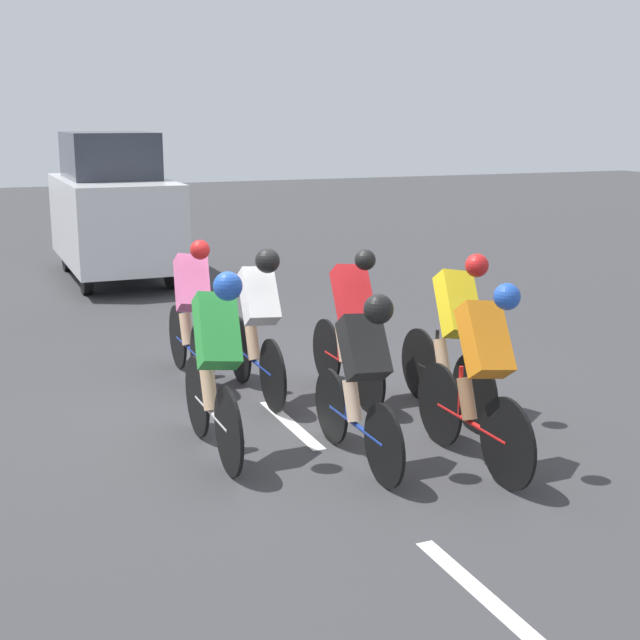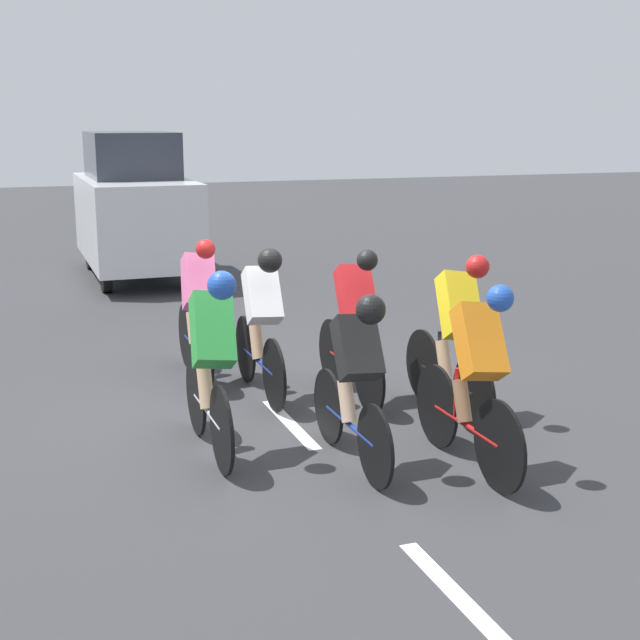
{
  "view_description": "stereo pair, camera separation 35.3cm",
  "coord_description": "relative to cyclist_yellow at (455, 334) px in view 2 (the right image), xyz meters",
  "views": [
    {
      "loc": [
        2.68,
        7.61,
        2.73
      ],
      "look_at": [
        -0.29,
        0.39,
        0.95
      ],
      "focal_mm": 50.0,
      "sensor_mm": 36.0,
      "label": 1
    },
    {
      "loc": [
        2.35,
        7.74,
        2.73
      ],
      "look_at": [
        -0.29,
        0.39,
        0.95
      ],
      "focal_mm": 50.0,
      "sensor_mm": 36.0,
      "label": 2
    }
  ],
  "objects": [
    {
      "name": "ground_plane",
      "position": [
        1.47,
        -0.75,
        -0.81
      ],
      "size": [
        60.0,
        60.0,
        0.0
      ],
      "primitive_type": "plane",
      "color": "#38383A"
    },
    {
      "name": "lane_stripe_near",
      "position": [
        1.47,
        2.84,
        -0.8
      ],
      "size": [
        0.12,
        1.4,
        0.01
      ],
      "primitive_type": "cube",
      "color": "white",
      "rests_on": "ground"
    },
    {
      "name": "lane_stripe_mid",
      "position": [
        1.47,
        -0.36,
        -0.8
      ],
      "size": [
        0.12,
        1.4,
        0.01
      ],
      "primitive_type": "cube",
      "color": "white",
      "rests_on": "ground"
    },
    {
      "name": "lane_stripe_far",
      "position": [
        1.47,
        -3.56,
        -0.8
      ],
      "size": [
        0.12,
        1.4,
        0.01
      ],
      "primitive_type": "cube",
      "color": "white",
      "rests_on": "ground"
    },
    {
      "name": "cyclist_yellow",
      "position": [
        0.0,
        0.0,
        0.0
      ],
      "size": [
        0.41,
        1.71,
        1.57
      ],
      "color": "black",
      "rests_on": "ground"
    },
    {
      "name": "cyclist_black",
      "position": [
        1.3,
        0.79,
        -0.04
      ],
      "size": [
        0.35,
        1.66,
        1.45
      ],
      "color": "black",
      "rests_on": "ground"
    },
    {
      "name": "cyclist_orange",
      "position": [
        0.45,
        1.16,
        -0.02
      ],
      "size": [
        0.38,
        1.72,
        1.54
      ],
      "color": "black",
      "rests_on": "ground"
    },
    {
      "name": "cyclist_green",
      "position": [
        2.3,
        0.16,
        0.02
      ],
      "size": [
        0.39,
        1.66,
        1.58
      ],
      "color": "black",
      "rests_on": "ground"
    },
    {
      "name": "cyclist_pink",
      "position": [
        1.94,
        -2.04,
        -0.02
      ],
      "size": [
        0.39,
        1.67,
        1.53
      ],
      "color": "black",
      "rests_on": "ground"
    },
    {
      "name": "cyclist_white",
      "position": [
        1.49,
        -1.2,
        0.0
      ],
      "size": [
        0.35,
        1.74,
        1.53
      ],
      "color": "black",
      "rests_on": "ground"
    },
    {
      "name": "cyclist_red",
      "position": [
        0.66,
        -0.84,
        -0.02
      ],
      "size": [
        0.36,
        1.7,
        1.53
      ],
      "color": "black",
      "rests_on": "ground"
    },
    {
      "name": "support_car",
      "position": [
        1.63,
        -8.53,
        0.41
      ],
      "size": [
        1.7,
        3.85,
        2.49
      ],
      "color": "black",
      "rests_on": "ground"
    }
  ]
}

